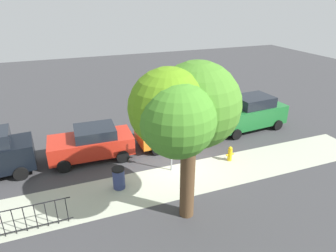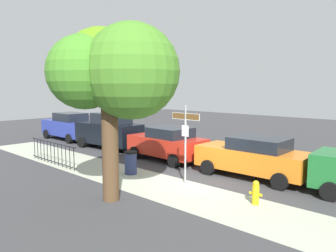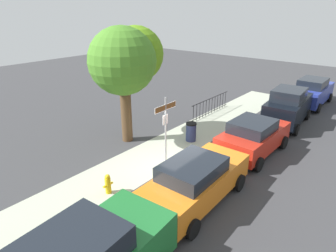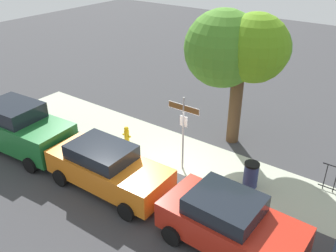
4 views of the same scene
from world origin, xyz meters
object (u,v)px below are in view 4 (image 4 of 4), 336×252
at_px(car_green, 20,128).
at_px(trash_bin, 251,175).
at_px(car_orange, 107,167).
at_px(fire_hydrant, 127,135).
at_px(shade_tree, 241,49).
at_px(street_sign, 183,122).
at_px(car_red, 230,223).

bearing_deg(car_green, trash_bin, 16.07).
bearing_deg(car_orange, fire_hydrant, 119.00).
bearing_deg(fire_hydrant, car_orange, -59.89).
distance_m(shade_tree, car_green, 9.56).
bearing_deg(fire_hydrant, car_green, -136.36).
xyz_separation_m(car_green, fire_hydrant, (3.18, 3.03, -0.65)).
height_order(street_sign, car_orange, street_sign).
xyz_separation_m(shade_tree, fire_hydrant, (-3.78, -2.70, -3.83)).
bearing_deg(fire_hydrant, street_sign, -3.67).
bearing_deg(trash_bin, car_orange, -143.06).
relative_size(shade_tree, trash_bin, 5.87).
height_order(shade_tree, car_orange, shade_tree).
relative_size(street_sign, trash_bin, 3.10).
bearing_deg(car_orange, street_sign, 59.25).
relative_size(street_sign, car_green, 0.64).
distance_m(street_sign, car_red, 4.35).
bearing_deg(street_sign, shade_tree, 76.67).
bearing_deg(car_red, car_green, -176.76).
height_order(shade_tree, car_green, shade_tree).
bearing_deg(car_green, fire_hydrant, 39.20).
bearing_deg(street_sign, fire_hydrant, 176.33).
height_order(car_green, car_orange, car_green).
height_order(car_orange, trash_bin, car_orange).
distance_m(shade_tree, car_orange, 6.78).
bearing_deg(trash_bin, car_green, -159.49).
xyz_separation_m(car_orange, trash_bin, (4.11, 3.09, -0.37)).
bearing_deg(trash_bin, fire_hydrant, -177.00).
distance_m(car_orange, fire_hydrant, 3.26).
distance_m(car_green, car_red, 9.61).
xyz_separation_m(car_orange, car_red, (4.81, 0.05, 0.00)).
distance_m(shade_tree, car_red, 6.91).
relative_size(shade_tree, car_orange, 1.23).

